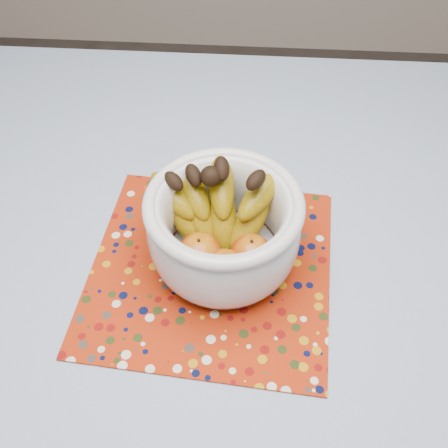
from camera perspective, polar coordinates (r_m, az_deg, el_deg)
table at (r=0.97m, az=0.29°, el=-7.40°), size 1.20×1.20×0.75m
tablecloth at (r=0.91m, az=0.31°, el=-4.56°), size 1.32×1.32×0.01m
placemat at (r=0.89m, az=-1.46°, el=-4.81°), size 0.43×0.43×0.00m
fruit_bowl at (r=0.84m, az=-0.47°, el=0.29°), size 0.29×0.25×0.18m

